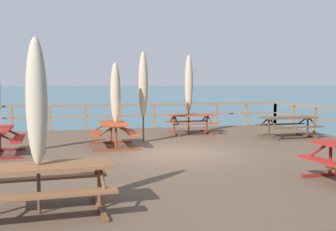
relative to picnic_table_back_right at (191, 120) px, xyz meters
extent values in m
plane|color=#2D5B6B|center=(-1.71, -4.07, -1.44)|extent=(600.00, 600.00, 0.00)
cube|color=brown|center=(-1.71, -4.07, -1.00)|extent=(13.55, 12.93, 0.89)
cube|color=brown|center=(-1.71, 2.25, 0.50)|extent=(13.25, 0.09, 0.08)
cube|color=brown|center=(-1.71, 2.25, 0.03)|extent=(13.25, 0.07, 0.06)
cube|color=brown|center=(-6.87, 2.25, -0.03)|extent=(0.10, 0.10, 1.05)
cube|color=brown|center=(-5.40, 2.25, -0.03)|extent=(0.10, 0.10, 1.05)
cube|color=brown|center=(-3.92, 2.25, -0.03)|extent=(0.10, 0.10, 1.05)
cube|color=brown|center=(-2.45, 2.25, -0.03)|extent=(0.10, 0.10, 1.05)
cube|color=brown|center=(-0.98, 2.25, -0.03)|extent=(0.10, 0.10, 1.05)
cube|color=brown|center=(0.49, 2.25, -0.03)|extent=(0.10, 0.10, 1.05)
cube|color=brown|center=(1.97, 2.25, -0.03)|extent=(0.10, 0.10, 1.05)
cube|color=brown|center=(3.44, 2.25, -0.03)|extent=(0.10, 0.10, 1.05)
cube|color=brown|center=(4.91, 2.25, -0.03)|extent=(0.10, 0.10, 1.05)
cube|color=brown|center=(4.91, -0.91, -0.03)|extent=(0.10, 0.10, 1.05)
cube|color=brown|center=(4.91, 0.67, -0.03)|extent=(0.10, 0.10, 1.05)
cube|color=brown|center=(4.91, 2.25, -0.03)|extent=(0.10, 0.10, 1.05)
cube|color=#993819|center=(0.00, 0.00, 0.19)|extent=(1.73, 0.79, 0.05)
cube|color=#993819|center=(0.01, -0.56, -0.11)|extent=(1.73, 0.31, 0.04)
cube|color=#993819|center=(-0.01, 0.56, -0.11)|extent=(1.73, 0.31, 0.04)
cube|color=maroon|center=(-0.68, -0.01, -0.52)|extent=(0.10, 1.40, 0.06)
cylinder|color=maroon|center=(-0.68, -0.01, -0.18)|extent=(0.07, 0.07, 0.74)
cylinder|color=maroon|center=(-0.68, -0.29, 0.04)|extent=(0.07, 0.63, 0.37)
cylinder|color=maroon|center=(-0.68, 0.27, 0.04)|extent=(0.07, 0.63, 0.37)
cube|color=maroon|center=(0.68, 0.01, -0.52)|extent=(0.10, 1.40, 0.06)
cylinder|color=maroon|center=(0.68, 0.01, -0.18)|extent=(0.07, 0.07, 0.74)
cylinder|color=maroon|center=(0.68, -0.27, 0.04)|extent=(0.07, 0.63, 0.37)
cylinder|color=maroon|center=(0.68, 0.29, 0.04)|extent=(0.07, 0.63, 0.37)
cube|color=brown|center=(-5.21, -8.85, 0.19)|extent=(2.21, 0.87, 0.05)
cube|color=brown|center=(-5.18, -9.41, -0.11)|extent=(2.19, 0.39, 0.04)
cube|color=brown|center=(-5.24, -8.29, -0.11)|extent=(2.19, 0.39, 0.04)
cube|color=brown|center=(-4.30, -8.80, -0.52)|extent=(0.15, 1.40, 0.06)
cylinder|color=brown|center=(-4.30, -8.80, -0.18)|extent=(0.07, 0.07, 0.74)
cylinder|color=brown|center=(-4.29, -9.08, 0.04)|extent=(0.09, 0.63, 0.37)
cylinder|color=brown|center=(-4.32, -8.52, 0.04)|extent=(0.09, 0.63, 0.37)
cube|color=#993819|center=(-3.33, -2.52, 0.19)|extent=(0.79, 1.84, 0.05)
cube|color=#993819|center=(-2.77, -2.53, -0.11)|extent=(0.31, 1.83, 0.04)
cube|color=#993819|center=(-3.89, -2.51, -0.11)|extent=(0.31, 1.83, 0.04)
cube|color=maroon|center=(-3.35, -3.25, -0.52)|extent=(1.40, 0.10, 0.06)
cylinder|color=maroon|center=(-3.35, -3.25, -0.18)|extent=(0.07, 0.07, 0.74)
cylinder|color=maroon|center=(-3.07, -3.26, 0.04)|extent=(0.63, 0.07, 0.37)
cylinder|color=maroon|center=(-3.63, -3.25, 0.04)|extent=(0.63, 0.07, 0.37)
cube|color=maroon|center=(-3.32, -1.78, -0.52)|extent=(1.40, 0.10, 0.06)
cylinder|color=maroon|center=(-3.32, -1.78, -0.18)|extent=(0.07, 0.07, 0.74)
cylinder|color=maroon|center=(-3.04, -1.79, 0.04)|extent=(0.63, 0.07, 0.37)
cylinder|color=maroon|center=(-3.60, -1.78, 0.04)|extent=(0.63, 0.07, 0.37)
cube|color=maroon|center=(-6.08, -3.19, -0.11)|extent=(0.32, 1.73, 0.04)
cylinder|color=maroon|center=(-6.34, -3.88, 0.04)|extent=(0.63, 0.07, 0.37)
cube|color=maroon|center=(-6.66, -2.53, -0.52)|extent=(1.40, 0.12, 0.06)
cylinder|color=maroon|center=(-6.66, -2.53, -0.18)|extent=(0.07, 0.07, 0.74)
cylinder|color=maroon|center=(-6.38, -2.52, 0.04)|extent=(0.63, 0.07, 0.37)
cube|color=brown|center=(3.13, -1.96, 0.19)|extent=(2.03, 0.85, 0.05)
cube|color=brown|center=(3.15, -2.52, -0.11)|extent=(2.01, 0.37, 0.04)
cube|color=brown|center=(3.10, -1.40, -0.11)|extent=(2.01, 0.37, 0.04)
cube|color=#432F1F|center=(2.31, -2.00, -0.52)|extent=(0.15, 1.40, 0.06)
cylinder|color=#432F1F|center=(2.31, -2.00, -0.18)|extent=(0.07, 0.07, 0.74)
cylinder|color=#432F1F|center=(2.32, -2.28, 0.04)|extent=(0.09, 0.63, 0.37)
cylinder|color=#432F1F|center=(2.30, -1.72, 0.04)|extent=(0.09, 0.63, 0.37)
cube|color=#432F1F|center=(3.94, -1.92, -0.52)|extent=(0.15, 1.40, 0.06)
cylinder|color=#432F1F|center=(3.94, -1.92, -0.18)|extent=(0.07, 0.07, 0.74)
cylinder|color=#432F1F|center=(3.96, -2.20, 0.04)|extent=(0.09, 0.63, 0.37)
cylinder|color=#432F1F|center=(3.93, -1.64, 0.04)|extent=(0.09, 0.63, 0.37)
cube|color=maroon|center=(0.22, -8.45, -0.11)|extent=(0.36, 1.86, 0.04)
cube|color=maroon|center=(0.74, -7.68, -0.52)|extent=(1.40, 0.14, 0.06)
cylinder|color=maroon|center=(0.74, -7.68, -0.18)|extent=(0.07, 0.07, 0.74)
cylinder|color=maroon|center=(0.46, -7.69, 0.04)|extent=(0.63, 0.08, 0.37)
cylinder|color=#4C3828|center=(-0.08, 0.02, 0.91)|extent=(0.06, 0.06, 2.93)
ellipsoid|color=tan|center=(-0.08, 0.02, 1.43)|extent=(0.32, 0.32, 2.23)
cylinder|color=#685B4C|center=(-0.08, 0.02, 1.26)|extent=(0.21, 0.21, 0.05)
cone|color=#4C3828|center=(-0.08, 0.02, 2.45)|extent=(0.10, 0.10, 0.14)
cylinder|color=#4C3828|center=(-5.23, -8.82, 0.73)|extent=(0.06, 0.06, 2.56)
ellipsoid|color=tan|center=(-5.23, -8.82, 1.18)|extent=(0.32, 0.32, 1.94)
cylinder|color=#685B4C|center=(-5.23, -8.82, 1.03)|extent=(0.21, 0.21, 0.05)
cone|color=#4C3828|center=(-5.23, -8.82, 2.08)|extent=(0.10, 0.10, 0.14)
cylinder|color=#4C3828|center=(-3.26, -2.55, 0.70)|extent=(0.06, 0.06, 2.49)
ellipsoid|color=tan|center=(-3.26, -2.55, 1.14)|extent=(0.32, 0.32, 1.90)
cylinder|color=#685B4C|center=(-3.26, -2.55, 1.00)|extent=(0.21, 0.21, 0.05)
cone|color=#4C3828|center=(-3.26, -2.55, 2.01)|extent=(0.10, 0.10, 0.14)
cylinder|color=#4C3828|center=(-2.22, -1.71, 0.89)|extent=(0.06, 0.06, 2.89)
ellipsoid|color=tan|center=(-2.22, -1.71, 1.40)|extent=(0.32, 0.32, 2.20)
cylinder|color=#685B4C|center=(-2.22, -1.71, 1.24)|extent=(0.21, 0.21, 0.05)
cone|color=#4C3828|center=(-2.22, -1.71, 2.41)|extent=(0.10, 0.10, 0.14)
camera|label=1|loc=(-4.84, -15.31, 1.48)|focal=43.92mm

